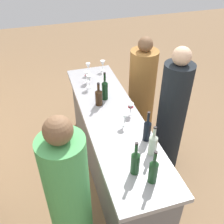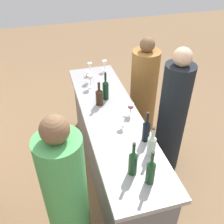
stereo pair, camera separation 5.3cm
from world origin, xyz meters
name	(u,v)px [view 2 (the right image)]	position (x,y,z in m)	size (l,w,h in m)	color
ground_plane	(112,173)	(0.00, 0.00, 0.00)	(12.00, 12.00, 0.00)	#846647
bar_counter	(112,146)	(0.00, 0.00, 0.46)	(2.28, 0.59, 0.90)	slate
wine_bottle_leftmost_olive_green	(151,171)	(-0.90, -0.06, 1.03)	(0.07, 0.07, 0.32)	#193D1E
wine_bottle_second_left_olive_green	(133,162)	(-0.78, 0.04, 1.03)	(0.07, 0.07, 0.33)	#193D1E
wine_bottle_center_clear_pale	(152,144)	(-0.62, -0.18, 1.02)	(0.08, 0.08, 0.30)	#B7C6B2
wine_bottle_second_right_near_black	(146,130)	(-0.44, -0.20, 1.03)	(0.07, 0.07, 0.32)	black
wine_bottle_rightmost_amber_brown	(99,96)	(0.24, 0.08, 1.01)	(0.08, 0.08, 0.27)	#331E0F
wine_bottle_far_right_dark_green	(106,89)	(0.33, -0.02, 1.03)	(0.07, 0.07, 0.34)	black
wine_glass_near_left	(131,107)	(-0.03, -0.19, 1.00)	(0.07, 0.07, 0.14)	white
wine_glass_near_center	(105,64)	(1.01, -0.18, 1.01)	(0.07, 0.07, 0.15)	white
wine_glass_near_right	(124,117)	(-0.18, -0.08, 1.00)	(0.06, 0.06, 0.14)	white
wine_glass_far_left	(90,66)	(0.98, 0.03, 1.01)	(0.07, 0.07, 0.15)	white
wine_glass_far_center	(89,75)	(0.76, 0.09, 1.01)	(0.07, 0.07, 0.15)	white
wine_glass_far_right	(90,79)	(0.63, 0.10, 1.02)	(0.08, 0.08, 0.17)	white
person_left_guest	(144,90)	(0.79, -0.68, 0.64)	(0.47, 0.47, 1.40)	#9E6B33
person_center_guest	(172,117)	(-0.01, -0.71, 0.74)	(0.41, 0.41, 1.59)	black
person_right_guest	(67,201)	(-0.78, 0.59, 0.74)	(0.38, 0.38, 1.60)	#4CA559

